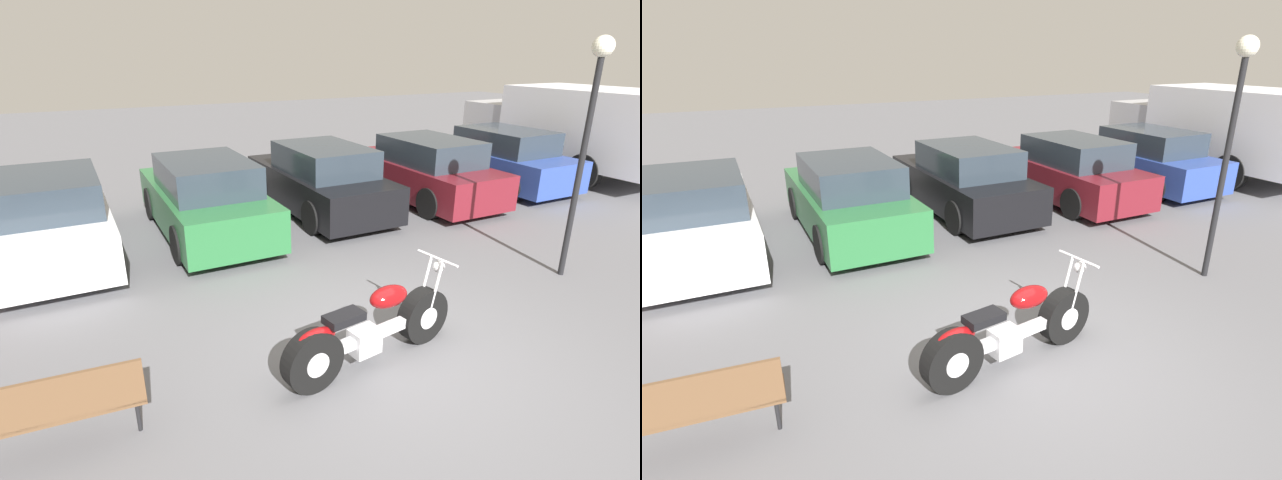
{
  "view_description": "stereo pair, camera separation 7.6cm",
  "coord_description": "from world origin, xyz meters",
  "views": [
    {
      "loc": [
        -3.17,
        -4.1,
        3.41
      ],
      "look_at": [
        -0.12,
        1.87,
        0.85
      ],
      "focal_mm": 28.0,
      "sensor_mm": 36.0,
      "label": 1
    },
    {
      "loc": [
        -3.11,
        -4.13,
        3.41
      ],
      "look_at": [
        -0.12,
        1.87,
        0.85
      ],
      "focal_mm": 28.0,
      "sensor_mm": 36.0,
      "label": 2
    }
  ],
  "objects": [
    {
      "name": "parked_car_maroon",
      "position": [
        4.38,
        5.22,
        0.7
      ],
      "size": [
        1.83,
        4.35,
        1.5
      ],
      "color": "maroon",
      "rests_on": "ground_plane"
    },
    {
      "name": "delivery_truck",
      "position": [
        9.81,
        5.39,
        1.38
      ],
      "size": [
        2.42,
        6.19,
        2.45
      ],
      "color": "silver",
      "rests_on": "ground_plane"
    },
    {
      "name": "parked_car_white",
      "position": [
        -3.55,
        5.22,
        0.7
      ],
      "size": [
        1.83,
        4.35,
        1.5
      ],
      "color": "white",
      "rests_on": "ground_plane"
    },
    {
      "name": "lamp_post",
      "position": [
        3.67,
        0.68,
        2.55
      ],
      "size": [
        0.3,
        0.3,
        3.6
      ],
      "color": "black",
      "rests_on": "ground_plane"
    },
    {
      "name": "motorcycle",
      "position": [
        -0.43,
        0.02,
        0.42
      ],
      "size": [
        2.36,
        0.73,
        1.08
      ],
      "color": "black",
      "rests_on": "ground_plane"
    },
    {
      "name": "park_bench",
      "position": [
        -3.64,
        0.06,
        0.55
      ],
      "size": [
        1.58,
        0.52,
        0.89
      ],
      "color": "brown",
      "rests_on": "ground_plane"
    },
    {
      "name": "parked_car_green",
      "position": [
        -0.9,
        5.22,
        0.7
      ],
      "size": [
        1.83,
        4.35,
        1.5
      ],
      "color": "#286B38",
      "rests_on": "ground_plane"
    },
    {
      "name": "parked_car_black",
      "position": [
        1.74,
        5.5,
        0.7
      ],
      "size": [
        1.83,
        4.35,
        1.5
      ],
      "color": "black",
      "rests_on": "ground_plane"
    },
    {
      "name": "ground_plane",
      "position": [
        0.0,
        0.0,
        0.0
      ],
      "size": [
        60.0,
        60.0,
        0.0
      ],
      "primitive_type": "plane",
      "color": "slate"
    },
    {
      "name": "parked_car_blue",
      "position": [
        7.02,
        5.44,
        0.7
      ],
      "size": [
        1.83,
        4.35,
        1.5
      ],
      "color": "#2D479E",
      "rests_on": "ground_plane"
    }
  ]
}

